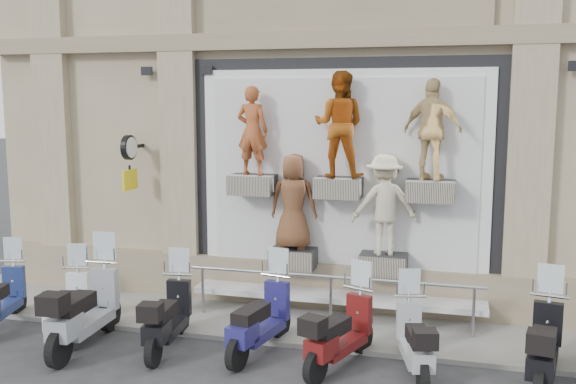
% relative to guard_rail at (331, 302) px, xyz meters
% --- Properties ---
extents(ground, '(90.00, 90.00, 0.00)m').
position_rel_guard_rail_xyz_m(ground, '(0.00, -2.00, -0.47)').
color(ground, '#2F2F32').
rests_on(ground, ground).
extents(sidewalk, '(16.00, 2.20, 0.08)m').
position_rel_guard_rail_xyz_m(sidewalk, '(0.00, 0.10, -0.43)').
color(sidewalk, gray).
rests_on(sidewalk, ground).
extents(building, '(14.00, 8.60, 12.00)m').
position_rel_guard_rail_xyz_m(building, '(0.00, 5.00, 5.54)').
color(building, tan).
rests_on(building, ground).
extents(shop_vitrine, '(5.60, 0.94, 4.30)m').
position_rel_guard_rail_xyz_m(shop_vitrine, '(0.10, 0.74, 1.95)').
color(shop_vitrine, black).
rests_on(shop_vitrine, ground).
extents(guard_rail, '(5.06, 0.10, 0.93)m').
position_rel_guard_rail_xyz_m(guard_rail, '(0.00, 0.00, 0.00)').
color(guard_rail, '#9EA0A5').
rests_on(guard_rail, ground).
extents(clock_sign_bracket, '(0.10, 0.80, 1.02)m').
position_rel_guard_rail_xyz_m(clock_sign_bracket, '(-3.90, 0.47, 2.34)').
color(clock_sign_bracket, black).
rests_on(clock_sign_bracket, ground).
extents(scooter_b, '(0.94, 1.81, 1.41)m').
position_rel_guard_rail_xyz_m(scooter_b, '(-4.07, -1.43, 0.24)').
color(scooter_b, white).
rests_on(scooter_b, ground).
extents(scooter_c, '(0.71, 2.12, 1.70)m').
position_rel_guard_rail_xyz_m(scooter_c, '(-3.51, -1.79, 0.38)').
color(scooter_c, gray).
rests_on(scooter_c, ground).
extents(scooter_d, '(0.73, 1.85, 1.47)m').
position_rel_guard_rail_xyz_m(scooter_d, '(-2.24, -1.53, 0.27)').
color(scooter_d, black).
rests_on(scooter_d, ground).
extents(scooter_e, '(0.90, 1.94, 1.52)m').
position_rel_guard_rail_xyz_m(scooter_e, '(-0.82, -1.32, 0.29)').
color(scooter_e, navy).
rests_on(scooter_e, ground).
extents(scooter_f, '(1.11, 1.87, 1.46)m').
position_rel_guard_rail_xyz_m(scooter_f, '(0.44, -1.52, 0.27)').
color(scooter_f, '#570F0E').
rests_on(scooter_f, ground).
extents(scooter_g, '(0.90, 1.77, 1.38)m').
position_rel_guard_rail_xyz_m(scooter_g, '(1.49, -1.49, 0.23)').
color(scooter_g, '#A0A1A6').
rests_on(scooter_g, ground).
extents(scooter_h, '(0.89, 1.96, 1.53)m').
position_rel_guard_rail_xyz_m(scooter_h, '(3.19, -1.36, 0.30)').
color(scooter_h, black).
rests_on(scooter_h, ground).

